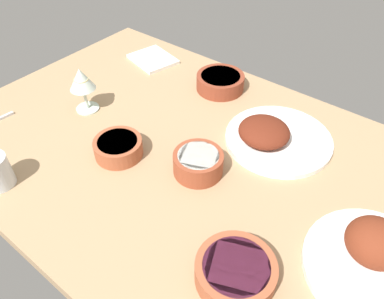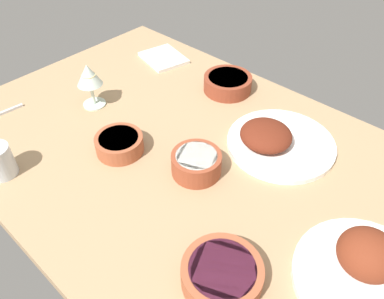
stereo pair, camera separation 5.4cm
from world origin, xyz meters
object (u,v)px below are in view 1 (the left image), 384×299
Objects in this scene: plate_near_viewer at (376,257)px; wine_glass at (82,81)px; bowl_onions at (236,271)px; bowl_soup at (118,147)px; bowl_sauce at (220,82)px; folded_napkin at (153,59)px; bowl_cream at (198,163)px; plate_center_main at (272,136)px.

wine_glass is at bearing -179.60° from plate_near_viewer.
wine_glass is at bearing 164.10° from bowl_onions.
bowl_soup is at bearing 166.19° from bowl_onions.
bowl_soup is (-2.96, -42.54, -0.20)cm from bowl_sauce.
plate_near_viewer is at bearing -20.38° from folded_napkin.
bowl_sauce reaches higher than bowl_onions.
bowl_cream reaches higher than bowl_soup.
wine_glass is at bearing 160.14° from bowl_soup.
bowl_soup is 1.01× the size of bowl_cream.
bowl_onions is at bearing -70.27° from plate_center_main.
bowl_cream reaches higher than bowl_onions.
plate_center_main is at bearing -13.24° from folded_napkin.
bowl_cream is (-9.08, -21.37, 0.79)cm from plate_center_main.
bowl_soup is 50.53cm from folded_napkin.
bowl_cream reaches higher than folded_napkin.
plate_center_main is at bearing 44.80° from bowl_soup.
plate_near_viewer is 2.08× the size of wine_glass.
wine_glass reaches higher than bowl_onions.
wine_glass reaches higher than plate_near_viewer.
bowl_sauce reaches higher than folded_napkin.
plate_center_main is 2.32× the size of bowl_cream.
bowl_soup is at bearing -158.76° from bowl_cream.
plate_near_viewer is at bearing 0.40° from wine_glass.
bowl_cream is at bearing -63.19° from bowl_sauce.
bowl_cream is 0.90× the size of wine_glass.
wine_glass reaches higher than plate_center_main.
wine_glass reaches higher than bowl_sauce.
bowl_sauce is at bearing 127.52° from bowl_onions.
plate_near_viewer is 1.84× the size of bowl_onions.
bowl_onions is at bearing -136.07° from plate_near_viewer.
plate_center_main is 41.60cm from bowl_soup.
bowl_onions is (40.95, -53.33, -0.20)cm from bowl_sauce.
folded_napkin is (-70.97, 53.42, -1.96)cm from bowl_onions.
plate_near_viewer is 28.14cm from bowl_onions.
plate_near_viewer is at bearing -30.71° from plate_center_main.
folded_napkin is (-27.06, 42.63, -1.96)cm from bowl_soup.
plate_center_main is 29.68cm from bowl_sauce.
plate_center_main is 2.09× the size of wine_glass.
wine_glass is (-52.02, -21.18, 7.62)cm from plate_center_main.
wine_glass is at bearing -82.48° from folded_napkin.
bowl_soup is 21.94cm from bowl_cream.
plate_center_main reaches higher than bowl_soup.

